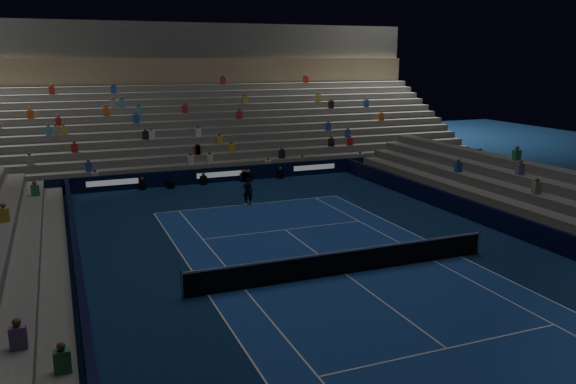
{
  "coord_description": "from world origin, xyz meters",
  "views": [
    {
      "loc": [
        -9.98,
        -18.89,
        8.25
      ],
      "look_at": [
        0.0,
        6.0,
        2.0
      ],
      "focal_mm": 36.05,
      "sensor_mm": 36.0,
      "label": 1
    }
  ],
  "objects": [
    {
      "name": "sponsor_barrier_far",
      "position": [
        0.0,
        18.5,
        0.5
      ],
      "size": [
        44.0,
        0.25,
        1.0
      ],
      "primitive_type": "cube",
      "color": "black",
      "rests_on": "ground"
    },
    {
      "name": "grandstand_main",
      "position": [
        0.0,
        27.9,
        3.38
      ],
      "size": [
        44.0,
        15.2,
        11.2
      ],
      "color": "slate",
      "rests_on": "ground"
    },
    {
      "name": "ground",
      "position": [
        0.0,
        0.0,
        0.0
      ],
      "size": [
        90.0,
        90.0,
        0.0
      ],
      "primitive_type": "plane",
      "color": "#0B2144",
      "rests_on": "ground"
    },
    {
      "name": "sponsor_barrier_east",
      "position": [
        9.7,
        0.0,
        0.5
      ],
      "size": [
        0.25,
        37.0,
        1.0
      ],
      "primitive_type": "cube",
      "color": "black",
      "rests_on": "ground"
    },
    {
      "name": "broadcast_camera",
      "position": [
        -3.48,
        17.82,
        0.29
      ],
      "size": [
        0.46,
        0.88,
        0.55
      ],
      "color": "black",
      "rests_on": "ground"
    },
    {
      "name": "tennis_net",
      "position": [
        0.0,
        0.0,
        0.5
      ],
      "size": [
        12.9,
        0.1,
        1.1
      ],
      "color": "#B2B2B7",
      "rests_on": "ground"
    },
    {
      "name": "sponsor_barrier_west",
      "position": [
        -9.7,
        0.0,
        0.5
      ],
      "size": [
        0.25,
        37.0,
        1.0
      ],
      "primitive_type": "cube",
      "color": "black",
      "rests_on": "ground"
    },
    {
      "name": "court_surface",
      "position": [
        0.0,
        0.0,
        0.01
      ],
      "size": [
        10.97,
        23.77,
        0.01
      ],
      "primitive_type": "cube",
      "color": "navy",
      "rests_on": "ground"
    },
    {
      "name": "tennis_player",
      "position": [
        -0.13,
        11.87,
        0.79
      ],
      "size": [
        0.65,
        0.52,
        1.57
      ],
      "primitive_type": "imported",
      "rotation": [
        0.0,
        0.0,
        2.87
      ],
      "color": "black",
      "rests_on": "ground"
    }
  ]
}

